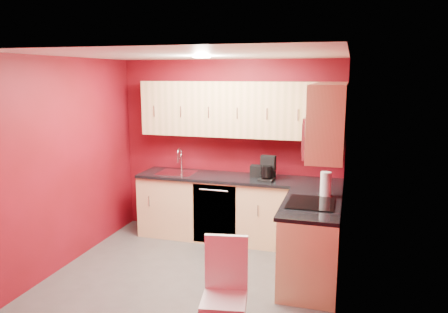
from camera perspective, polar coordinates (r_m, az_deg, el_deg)
The scene contains 21 objects.
floor at distance 5.28m, azimuth -3.78°, elevation -15.10°, with size 3.20×3.20×0.00m, color #4B4846.
ceiling at distance 4.76m, azimuth -4.16°, elevation 13.14°, with size 3.20×3.20×0.00m, color white.
wall_back at distance 6.27m, azimuth 0.76°, elevation 1.10°, with size 3.20×3.20×0.00m, color maroon.
wall_front at distance 3.54m, azimuth -12.39°, elevation -6.73°, with size 3.20×3.20×0.00m, color maroon.
wall_left at distance 5.61m, azimuth -19.49°, elevation -0.65°, with size 3.00×3.00×0.00m, color maroon.
wall_right at distance 4.58m, azimuth 15.21°, elevation -2.88°, with size 3.00×3.00×0.00m, color maroon.
base_cabinets_back at distance 6.13m, azimuth 1.80°, elevation -6.97°, with size 2.80×0.60×0.87m, color #E3C681.
base_cabinets_right at distance 5.07m, azimuth 11.37°, elevation -11.03°, with size 0.60×1.30×0.87m, color #E3C681.
countertop_back at distance 5.99m, azimuth 1.79°, elevation -2.86°, with size 2.80×0.63×0.04m, color black.
countertop_right at distance 4.91m, azimuth 11.37°, elevation -6.14°, with size 0.63×1.27×0.04m, color black.
upper_cabinets_back at distance 5.98m, azimuth 2.18°, elevation 6.18°, with size 2.80×0.35×0.75m, color tan.
upper_cabinets_right at distance 4.92m, azimuth 13.65°, elevation 5.65°, with size 0.35×1.55×0.75m.
microwave at distance 4.71m, azimuth 13.00°, elevation 2.67°, with size 0.42×0.76×0.42m.
cooktop at distance 4.87m, azimuth 11.29°, elevation -5.97°, with size 0.50×0.55×0.01m, color black.
sink at distance 6.28m, azimuth -6.15°, elevation -1.79°, with size 0.52×0.42×0.35m.
dishwasher_front at distance 5.93m, azimuth -1.27°, elevation -7.59°, with size 0.60×0.02×0.82m, color black.
downlight at distance 5.04m, azimuth -2.95°, elevation 12.84°, with size 0.20×0.20×0.01m, color white.
coffee_maker at distance 5.78m, azimuth 5.62°, elevation -1.58°, with size 0.19×0.26×0.32m, color black, non-canonical shape.
napkin_holder at distance 5.99m, azimuth 4.20°, elevation -1.92°, with size 0.15×0.15×0.16m, color black, non-canonical shape.
paper_towel at distance 5.14m, azimuth 13.13°, elevation -3.57°, with size 0.16×0.16×0.29m, color silver, non-canonical shape.
dining_chair at distance 3.85m, azimuth 0.01°, elevation -17.64°, with size 0.38×0.39×0.93m, color silver, non-canonical shape.
Camera 1 is at (1.65, -4.46, 2.30)m, focal length 35.00 mm.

